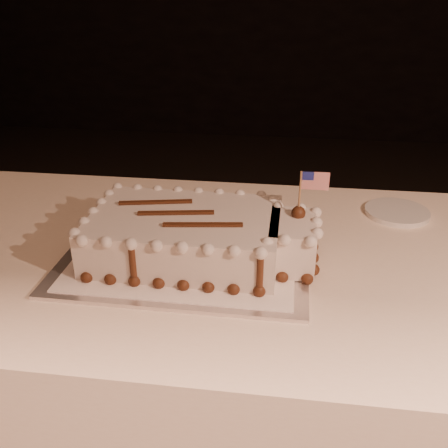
# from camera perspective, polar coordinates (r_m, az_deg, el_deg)

# --- Properties ---
(banquet_table) EXTENTS (2.40, 0.80, 0.75)m
(banquet_table) POSITION_cam_1_polar(r_m,az_deg,el_deg) (1.31, 13.22, -18.37)
(banquet_table) COLOR #FFE3C5
(banquet_table) RESTS_ON ground
(cake_board) EXTENTS (0.51, 0.39, 0.01)m
(cake_board) POSITION_cam_1_polar(r_m,az_deg,el_deg) (1.05, -4.32, -3.70)
(cake_board) COLOR silver
(cake_board) RESTS_ON banquet_table
(doily) EXTENTS (0.46, 0.35, 0.00)m
(doily) POSITION_cam_1_polar(r_m,az_deg,el_deg) (1.05, -4.33, -3.46)
(doily) COLOR white
(doily) RESTS_ON cake_board
(sheet_cake) EXTENTS (0.49, 0.28, 0.19)m
(sheet_cake) POSITION_cam_1_polar(r_m,az_deg,el_deg) (1.02, -2.94, -1.32)
(sheet_cake) COLOR silver
(sheet_cake) RESTS_ON doily
(side_plate) EXTENTS (0.16, 0.16, 0.01)m
(side_plate) POSITION_cam_1_polar(r_m,az_deg,el_deg) (1.31, 19.16, 1.29)
(side_plate) COLOR silver
(side_plate) RESTS_ON banquet_table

